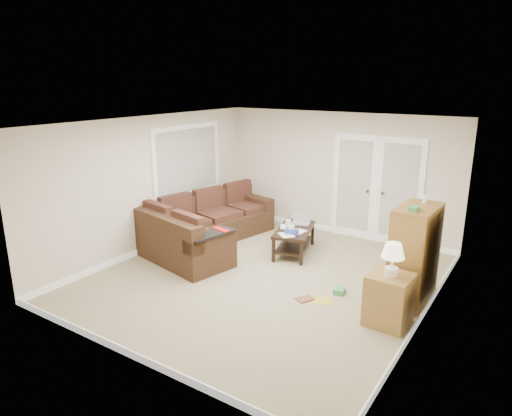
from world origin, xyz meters
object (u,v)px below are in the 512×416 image
Objects in this scene: sectional_sofa at (202,229)px; side_cabinet at (389,295)px; coffee_table at (294,239)px; tv_armoire at (414,254)px.

sectional_sofa is 2.85× the size of side_cabinet.
sectional_sofa is 2.51× the size of coffee_table.
sectional_sofa is at bearing 169.74° from side_cabinet.
coffee_table is 1.14× the size of side_cabinet.
side_cabinet is (-0.07, -0.83, -0.31)m from tv_armoire.
coffee_table is 0.84× the size of tv_armoire.
tv_armoire reaches higher than coffee_table.
side_cabinet reaches higher than coffee_table.
side_cabinet is (2.27, -1.58, 0.15)m from coffee_table.
side_cabinet is at bearing -0.72° from sectional_sofa.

